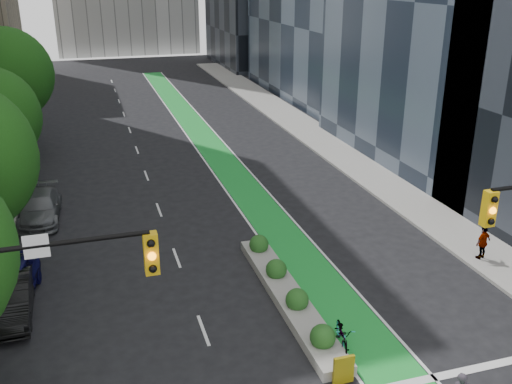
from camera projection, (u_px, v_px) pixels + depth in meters
sidewalk_right at (340, 152)px, 41.95m from camera, size 3.60×90.00×0.15m
bike_lane_paint at (209, 144)px, 44.07m from camera, size 2.20×70.00×0.01m
tree_far at (5, 75)px, 40.02m from camera, size 6.60×6.60×9.00m
median_planter at (288, 292)px, 22.95m from camera, size 1.20×10.26×1.10m
bicycle at (342, 335)px, 20.06m from camera, size 1.13×2.01×1.00m
parked_car_left_near at (9, 284)px, 22.74m from camera, size 2.41×4.91×1.61m
parked_car_left_mid at (10, 299)px, 21.83m from camera, size 1.65×4.49×1.47m
parked_car_left_far at (40, 207)px, 30.39m from camera, size 2.15×4.94×1.41m
pedestrian_far at (483, 242)px, 25.89m from camera, size 1.01×0.65×1.60m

